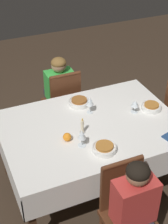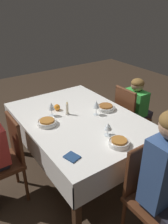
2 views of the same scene
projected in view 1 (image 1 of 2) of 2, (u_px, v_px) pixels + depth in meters
name	position (u px, v px, depth m)	size (l,w,h in m)	color
ground_plane	(90.00, 184.00, 3.46)	(8.00, 8.00, 0.00)	#3D2D21
dining_table	(91.00, 132.00, 3.08)	(1.58, 1.13, 0.74)	white
chair_north	(126.00, 210.00, 2.56)	(0.36, 0.37, 0.92)	#562D19
chair_south	(63.00, 102.00, 3.76)	(0.36, 0.37, 0.92)	#562D19
person_child_red	(137.00, 220.00, 2.40)	(0.30, 0.33, 1.05)	#282833
person_child_green	(58.00, 92.00, 3.86)	(0.30, 0.33, 1.01)	#383342
bowl_west	(151.00, 106.00, 3.24)	(0.19, 0.19, 0.06)	white
wine_glass_west	(135.00, 104.00, 3.16)	(0.08, 0.08, 0.13)	white
bowl_north	(104.00, 148.00, 2.75)	(0.20, 0.20, 0.06)	white
wine_glass_north	(82.00, 135.00, 2.75)	(0.07, 0.07, 0.16)	white
bowl_south	(79.00, 102.00, 3.31)	(0.21, 0.21, 0.06)	white
wine_glass_south	(90.00, 102.00, 3.14)	(0.07, 0.07, 0.17)	white
candle_centerpiece	(82.00, 127.00, 2.92)	(0.05, 0.05, 0.15)	beige
orange_fruit	(67.00, 137.00, 2.85)	(0.07, 0.07, 0.07)	orange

